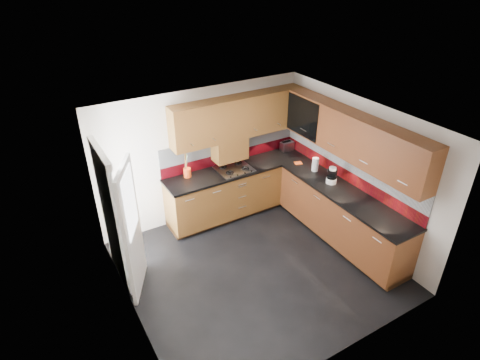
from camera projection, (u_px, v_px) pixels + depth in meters
room at (259, 185)px, 5.52m from camera, size 4.00×3.80×2.64m
base_cabinets at (286, 204)px, 7.06m from camera, size 2.70×3.20×0.95m
countertop at (288, 180)px, 6.80m from camera, size 2.72×3.22×0.04m
backsplash at (291, 157)px, 6.92m from camera, size 2.70×3.20×0.54m
upper_cabinets at (297, 126)px, 6.48m from camera, size 2.50×3.20×0.72m
extractor_hood at (230, 149)px, 7.05m from camera, size 0.60×0.33×0.40m
glass_cabinet at (309, 114)px, 6.89m from camera, size 0.32×0.80×0.66m
back_door at (120, 224)px, 5.53m from camera, size 0.42×1.19×2.04m
gas_hob at (234, 169)px, 7.09m from camera, size 0.61×0.53×0.05m
utensil_pot at (187, 172)px, 6.82m from camera, size 0.13×0.13×0.46m
toaster at (287, 146)px, 7.75m from camera, size 0.25×0.15×0.18m
food_processor at (332, 176)px, 6.63m from camera, size 0.17×0.17×0.29m
paper_towel at (315, 164)px, 7.00m from camera, size 0.14×0.14×0.24m
orange_cloth at (298, 163)px, 7.30m from camera, size 0.16×0.15×0.01m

